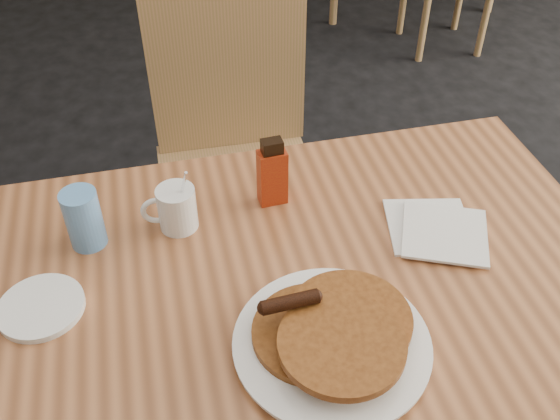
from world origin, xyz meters
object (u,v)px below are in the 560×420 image
(syrup_bottle, at_px, (272,174))
(chair_main_far, at_px, (234,135))
(main_table, at_px, (284,307))
(coffee_mug, at_px, (176,208))
(pancake_plate, at_px, (332,338))
(blue_tumbler, at_px, (84,219))

(syrup_bottle, bearing_deg, chair_main_far, 86.37)
(main_table, relative_size, coffee_mug, 9.81)
(pancake_plate, bearing_deg, chair_main_far, 94.28)
(chair_main_far, relative_size, blue_tumbler, 8.10)
(syrup_bottle, height_order, blue_tumbler, syrup_bottle)
(main_table, xyz_separation_m, coffee_mug, (-0.17, 0.20, 0.09))
(coffee_mug, bearing_deg, syrup_bottle, -3.22)
(coffee_mug, distance_m, syrup_bottle, 0.20)
(main_table, relative_size, syrup_bottle, 9.25)
(chair_main_far, xyz_separation_m, coffee_mug, (-0.16, -0.54, 0.22))
(main_table, xyz_separation_m, blue_tumbler, (-0.34, 0.19, 0.10))
(chair_main_far, distance_m, syrup_bottle, 0.55)
(pancake_plate, bearing_deg, syrup_bottle, 95.33)
(main_table, bearing_deg, coffee_mug, 130.41)
(coffee_mug, bearing_deg, pancake_plate, -71.46)
(main_table, bearing_deg, chair_main_far, 90.72)
(pancake_plate, distance_m, coffee_mug, 0.41)
(pancake_plate, xyz_separation_m, coffee_mug, (-0.23, 0.33, 0.02))
(main_table, relative_size, chair_main_far, 1.42)
(pancake_plate, xyz_separation_m, blue_tumbler, (-0.40, 0.32, 0.04))
(main_table, bearing_deg, pancake_plate, -66.52)
(main_table, xyz_separation_m, syrup_bottle, (0.02, 0.25, 0.11))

